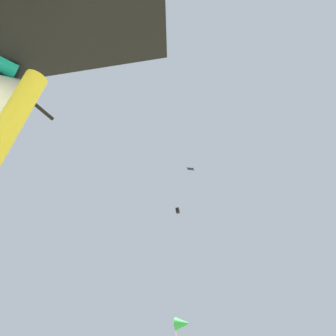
% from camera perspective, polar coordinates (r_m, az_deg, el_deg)
% --- Properties ---
extents(distant_kite_black_overhead_distant, '(0.53, 0.51, 0.76)m').
position_cam_1_polar(distant_kite_black_overhead_distant, '(40.70, 1.76, -7.72)').
color(distant_kite_black_overhead_distant, black).
extents(distant_kite_black_mid_left, '(0.60, 0.60, 0.18)m').
position_cam_1_polar(distant_kite_black_mid_left, '(19.95, 4.14, -0.10)').
color(distant_kite_black_mid_left, black).
extents(marker_flag, '(0.30, 0.24, 1.77)m').
position_cam_1_polar(marker_flag, '(6.70, 2.53, -27.39)').
color(marker_flag, silver).
rests_on(marker_flag, ground).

